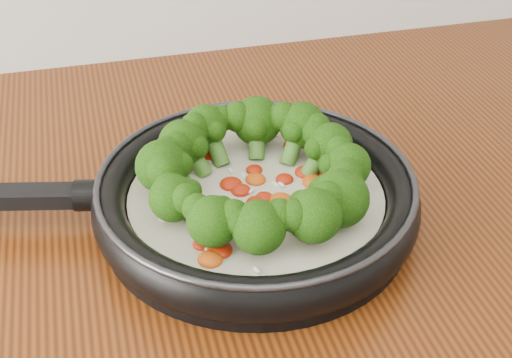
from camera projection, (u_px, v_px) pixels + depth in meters
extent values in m
cylinder|color=black|center=(256.00, 216.00, 0.69)|extent=(0.36, 0.36, 0.01)
torus|color=black|center=(256.00, 197.00, 0.68)|extent=(0.38, 0.38, 0.03)
torus|color=#2D2D33|center=(256.00, 179.00, 0.67)|extent=(0.37, 0.37, 0.01)
cube|color=black|center=(4.00, 197.00, 0.67)|extent=(0.19, 0.07, 0.02)
cylinder|color=black|center=(90.00, 195.00, 0.67)|extent=(0.04, 0.04, 0.03)
cylinder|color=beige|center=(256.00, 202.00, 0.68)|extent=(0.30, 0.30, 0.02)
ellipsoid|color=#AF1E08|center=(326.00, 180.00, 0.69)|extent=(0.03, 0.03, 0.01)
ellipsoid|color=#AF1E08|center=(241.00, 191.00, 0.68)|extent=(0.02, 0.02, 0.01)
ellipsoid|color=#CA4B0C|center=(313.00, 182.00, 0.69)|extent=(0.03, 0.03, 0.01)
ellipsoid|color=#AF1E08|center=(177.00, 185.00, 0.69)|extent=(0.03, 0.03, 0.01)
ellipsoid|color=#AF1E08|center=(305.00, 172.00, 0.70)|extent=(0.03, 0.03, 0.01)
ellipsoid|color=#CA4B0C|center=(256.00, 180.00, 0.69)|extent=(0.03, 0.03, 0.01)
ellipsoid|color=#AF1E08|center=(292.00, 145.00, 0.75)|extent=(0.03, 0.03, 0.01)
ellipsoid|color=#AF1E08|center=(219.00, 250.00, 0.61)|extent=(0.03, 0.03, 0.01)
ellipsoid|color=#CA4B0C|center=(248.00, 233.00, 0.63)|extent=(0.02, 0.02, 0.01)
ellipsoid|color=#AF1E08|center=(284.00, 179.00, 0.69)|extent=(0.03, 0.03, 0.01)
ellipsoid|color=#AF1E08|center=(202.00, 244.00, 0.61)|extent=(0.02, 0.02, 0.01)
ellipsoid|color=#CA4B0C|center=(210.00, 259.00, 0.60)|extent=(0.03, 0.03, 0.01)
ellipsoid|color=#AF1E08|center=(282.00, 218.00, 0.64)|extent=(0.03, 0.03, 0.01)
ellipsoid|color=#AF1E08|center=(324.00, 201.00, 0.66)|extent=(0.02, 0.02, 0.01)
ellipsoid|color=#CA4B0C|center=(318.00, 198.00, 0.67)|extent=(0.03, 0.03, 0.01)
ellipsoid|color=#AF1E08|center=(164.00, 182.00, 0.69)|extent=(0.03, 0.03, 0.01)
ellipsoid|color=#AF1E08|center=(256.00, 202.00, 0.66)|extent=(0.02, 0.02, 0.01)
ellipsoid|color=#CA4B0C|center=(268.00, 219.00, 0.64)|extent=(0.03, 0.03, 0.01)
ellipsoid|color=#AF1E08|center=(254.00, 170.00, 0.71)|extent=(0.02, 0.02, 0.01)
ellipsoid|color=#AF1E08|center=(264.00, 197.00, 0.67)|extent=(0.02, 0.02, 0.01)
ellipsoid|color=#CA4B0C|center=(281.00, 201.00, 0.66)|extent=(0.03, 0.03, 0.01)
ellipsoid|color=#AF1E08|center=(231.00, 184.00, 0.69)|extent=(0.03, 0.03, 0.01)
ellipsoid|color=#AF1E08|center=(214.00, 155.00, 0.73)|extent=(0.03, 0.03, 0.01)
ellipsoid|color=white|center=(225.00, 200.00, 0.66)|extent=(0.01, 0.01, 0.00)
ellipsoid|color=white|center=(228.00, 158.00, 0.73)|extent=(0.01, 0.01, 0.00)
ellipsoid|color=white|center=(243.00, 175.00, 0.70)|extent=(0.00, 0.01, 0.00)
ellipsoid|color=white|center=(207.00, 250.00, 0.60)|extent=(0.01, 0.01, 0.00)
ellipsoid|color=white|center=(282.00, 180.00, 0.69)|extent=(0.01, 0.00, 0.00)
ellipsoid|color=white|center=(229.00, 219.00, 0.64)|extent=(0.01, 0.00, 0.00)
ellipsoid|color=white|center=(257.00, 270.00, 0.58)|extent=(0.01, 0.01, 0.00)
ellipsoid|color=white|center=(198.00, 148.00, 0.74)|extent=(0.01, 0.01, 0.00)
ellipsoid|color=white|center=(220.00, 217.00, 0.64)|extent=(0.01, 0.01, 0.00)
ellipsoid|color=white|center=(210.00, 244.00, 0.61)|extent=(0.01, 0.01, 0.00)
ellipsoid|color=white|center=(252.00, 191.00, 0.68)|extent=(0.01, 0.01, 0.00)
ellipsoid|color=white|center=(209.00, 161.00, 0.72)|extent=(0.01, 0.01, 0.00)
ellipsoid|color=white|center=(220.00, 199.00, 0.67)|extent=(0.01, 0.01, 0.00)
ellipsoid|color=white|center=(225.00, 229.00, 0.63)|extent=(0.01, 0.01, 0.00)
ellipsoid|color=white|center=(345.00, 185.00, 0.69)|extent=(0.01, 0.01, 0.00)
ellipsoid|color=white|center=(281.00, 181.00, 0.69)|extent=(0.01, 0.01, 0.00)
ellipsoid|color=white|center=(230.00, 171.00, 0.71)|extent=(0.00, 0.01, 0.00)
ellipsoid|color=white|center=(162.00, 220.00, 0.64)|extent=(0.01, 0.01, 0.00)
ellipsoid|color=white|center=(275.00, 184.00, 0.69)|extent=(0.01, 0.01, 0.00)
ellipsoid|color=white|center=(274.00, 135.00, 0.76)|extent=(0.01, 0.01, 0.00)
ellipsoid|color=white|center=(188.00, 154.00, 0.73)|extent=(0.01, 0.01, 0.00)
ellipsoid|color=white|center=(265.00, 192.00, 0.68)|extent=(0.01, 0.01, 0.00)
ellipsoid|color=white|center=(281.00, 185.00, 0.69)|extent=(0.01, 0.01, 0.00)
ellipsoid|color=white|center=(261.00, 241.00, 0.62)|extent=(0.01, 0.01, 0.00)
cylinder|color=#4D852B|center=(328.00, 180.00, 0.67)|extent=(0.04, 0.02, 0.03)
sphere|color=black|center=(348.00, 166.00, 0.67)|extent=(0.05, 0.05, 0.04)
sphere|color=black|center=(339.00, 150.00, 0.67)|extent=(0.03, 0.03, 0.03)
sphere|color=black|center=(347.00, 171.00, 0.65)|extent=(0.03, 0.03, 0.03)
sphere|color=black|center=(330.00, 165.00, 0.66)|extent=(0.03, 0.03, 0.02)
cylinder|color=#4D852B|center=(315.00, 163.00, 0.70)|extent=(0.04, 0.02, 0.03)
sphere|color=black|center=(330.00, 145.00, 0.70)|extent=(0.06, 0.06, 0.05)
sphere|color=black|center=(316.00, 132.00, 0.70)|extent=(0.03, 0.03, 0.03)
sphere|color=black|center=(338.00, 149.00, 0.68)|extent=(0.03, 0.03, 0.03)
sphere|color=black|center=(316.00, 148.00, 0.69)|extent=(0.03, 0.03, 0.02)
cylinder|color=#4D852B|center=(293.00, 148.00, 0.72)|extent=(0.04, 0.04, 0.04)
sphere|color=black|center=(302.00, 125.00, 0.72)|extent=(0.06, 0.06, 0.05)
sphere|color=black|center=(284.00, 116.00, 0.72)|extent=(0.04, 0.04, 0.03)
sphere|color=black|center=(317.00, 126.00, 0.71)|extent=(0.03, 0.03, 0.03)
sphere|color=black|center=(294.00, 131.00, 0.71)|extent=(0.03, 0.03, 0.02)
cylinder|color=#4D852B|center=(257.00, 144.00, 0.73)|extent=(0.02, 0.04, 0.04)
sphere|color=black|center=(257.00, 121.00, 0.73)|extent=(0.06, 0.06, 0.05)
sphere|color=black|center=(238.00, 117.00, 0.72)|extent=(0.04, 0.04, 0.03)
sphere|color=black|center=(276.00, 118.00, 0.73)|extent=(0.04, 0.04, 0.03)
sphere|color=black|center=(257.00, 127.00, 0.72)|extent=(0.03, 0.03, 0.03)
cylinder|color=#4D852B|center=(216.00, 149.00, 0.72)|extent=(0.03, 0.04, 0.04)
sphere|color=black|center=(206.00, 126.00, 0.72)|extent=(0.05, 0.05, 0.04)
sphere|color=black|center=(194.00, 126.00, 0.70)|extent=(0.03, 0.03, 0.03)
sphere|color=black|center=(222.00, 118.00, 0.72)|extent=(0.03, 0.03, 0.03)
sphere|color=black|center=(215.00, 131.00, 0.71)|extent=(0.03, 0.03, 0.02)
cylinder|color=#4D852B|center=(197.00, 162.00, 0.70)|extent=(0.03, 0.03, 0.03)
sphere|color=black|center=(183.00, 144.00, 0.70)|extent=(0.06, 0.06, 0.05)
sphere|color=black|center=(175.00, 147.00, 0.68)|extent=(0.04, 0.04, 0.03)
sphere|color=black|center=(196.00, 132.00, 0.71)|extent=(0.03, 0.03, 0.03)
sphere|color=black|center=(196.00, 147.00, 0.69)|extent=(0.03, 0.03, 0.02)
cylinder|color=#4D852B|center=(182.00, 181.00, 0.67)|extent=(0.04, 0.03, 0.04)
sphere|color=black|center=(162.00, 166.00, 0.66)|extent=(0.06, 0.06, 0.05)
sphere|color=black|center=(165.00, 171.00, 0.64)|extent=(0.04, 0.04, 0.03)
sphere|color=black|center=(168.00, 150.00, 0.67)|extent=(0.04, 0.04, 0.03)
sphere|color=black|center=(180.00, 165.00, 0.66)|extent=(0.03, 0.03, 0.03)
cylinder|color=#4D852B|center=(191.00, 206.00, 0.64)|extent=(0.03, 0.02, 0.03)
sphere|color=black|center=(173.00, 198.00, 0.62)|extent=(0.05, 0.05, 0.04)
sphere|color=black|center=(186.00, 199.00, 0.61)|extent=(0.03, 0.03, 0.03)
sphere|color=black|center=(169.00, 183.00, 0.63)|extent=(0.03, 0.03, 0.03)
sphere|color=black|center=(190.00, 191.00, 0.63)|extent=(0.03, 0.03, 0.02)
cylinder|color=#4D852B|center=(223.00, 224.00, 0.62)|extent=(0.03, 0.04, 0.04)
sphere|color=black|center=(213.00, 221.00, 0.59)|extent=(0.05, 0.05, 0.05)
sphere|color=black|center=(234.00, 215.00, 0.59)|extent=(0.03, 0.03, 0.03)
sphere|color=black|center=(197.00, 208.00, 0.60)|extent=(0.03, 0.03, 0.03)
sphere|color=black|center=(222.00, 208.00, 0.61)|extent=(0.03, 0.03, 0.02)
cylinder|color=#4D852B|center=(258.00, 229.00, 0.61)|extent=(0.02, 0.04, 0.04)
sphere|color=black|center=(259.00, 227.00, 0.59)|extent=(0.06, 0.06, 0.05)
sphere|color=black|center=(280.00, 215.00, 0.59)|extent=(0.04, 0.04, 0.03)
sphere|color=black|center=(238.00, 219.00, 0.59)|extent=(0.03, 0.03, 0.03)
sphere|color=black|center=(258.00, 213.00, 0.60)|extent=(0.03, 0.03, 0.02)
cylinder|color=#4D852B|center=(300.00, 220.00, 0.62)|extent=(0.03, 0.04, 0.04)
sphere|color=black|center=(314.00, 215.00, 0.59)|extent=(0.06, 0.06, 0.05)
sphere|color=black|center=(327.00, 198.00, 0.60)|extent=(0.04, 0.04, 0.03)
sphere|color=black|center=(294.00, 215.00, 0.59)|extent=(0.03, 0.03, 0.03)
sphere|color=black|center=(302.00, 203.00, 0.61)|extent=(0.03, 0.03, 0.02)
cylinder|color=#4D852B|center=(321.00, 207.00, 0.64)|extent=(0.03, 0.04, 0.04)
sphere|color=black|center=(340.00, 199.00, 0.62)|extent=(0.06, 0.06, 0.05)
sphere|color=black|center=(345.00, 179.00, 0.63)|extent=(0.04, 0.04, 0.03)
sphere|color=black|center=(326.00, 203.00, 0.60)|extent=(0.04, 0.04, 0.03)
sphere|color=black|center=(323.00, 191.00, 0.63)|extent=(0.03, 0.03, 0.03)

